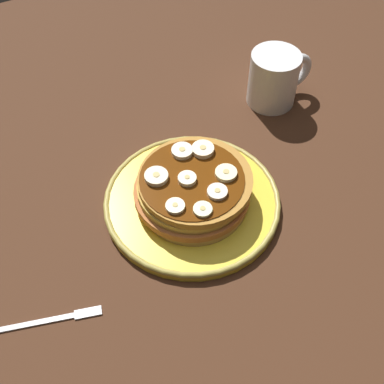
# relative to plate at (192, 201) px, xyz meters

# --- Properties ---
(ground_plane) EXTENTS (1.40, 1.40, 0.03)m
(ground_plane) POSITION_rel_plate_xyz_m (0.00, 0.00, -0.02)
(ground_plane) COLOR #422616
(plate) EXTENTS (0.27, 0.27, 0.02)m
(plate) POSITION_rel_plate_xyz_m (0.00, 0.00, 0.00)
(plate) COLOR yellow
(plate) RESTS_ON ground_plane
(pancake_stack) EXTENTS (0.18, 0.17, 0.05)m
(pancake_stack) POSITION_rel_plate_xyz_m (0.00, -0.00, 0.03)
(pancake_stack) COLOR tan
(pancake_stack) RESTS_ON plate
(banana_slice_0) EXTENTS (0.03, 0.03, 0.01)m
(banana_slice_0) POSITION_rel_plate_xyz_m (-0.01, 0.00, 0.06)
(banana_slice_0) COLOR #FCF0C1
(banana_slice_0) RESTS_ON pancake_stack
(banana_slice_1) EXTENTS (0.03, 0.03, 0.01)m
(banana_slice_1) POSITION_rel_plate_xyz_m (0.04, 0.04, 0.06)
(banana_slice_1) COLOR #FEE8BD
(banana_slice_1) RESTS_ON pancake_stack
(banana_slice_2) EXTENTS (0.03, 0.03, 0.01)m
(banana_slice_2) POSITION_rel_plate_xyz_m (-0.01, -0.06, 0.05)
(banana_slice_2) COLOR #EDF4B9
(banana_slice_2) RESTS_ON pancake_stack
(banana_slice_3) EXTENTS (0.03, 0.03, 0.01)m
(banana_slice_3) POSITION_rel_plate_xyz_m (-0.04, 0.02, 0.06)
(banana_slice_3) COLOR beige
(banana_slice_3) RESTS_ON pancake_stack
(banana_slice_4) EXTENTS (0.03, 0.03, 0.01)m
(banana_slice_4) POSITION_rel_plate_xyz_m (0.05, -0.02, 0.06)
(banana_slice_4) COLOR #F5F0B2
(banana_slice_4) RESTS_ON pancake_stack
(banana_slice_5) EXTENTS (0.03, 0.03, 0.01)m
(banana_slice_5) POSITION_rel_plate_xyz_m (-0.04, -0.03, 0.05)
(banana_slice_5) COLOR #F5F2C6
(banana_slice_5) RESTS_ON pancake_stack
(banana_slice_6) EXTENTS (0.03, 0.03, 0.01)m
(banana_slice_6) POSITION_rel_plate_xyz_m (0.02, -0.04, 0.05)
(banana_slice_6) COLOR #F0E0C6
(banana_slice_6) RESTS_ON pancake_stack
(banana_slice_7) EXTENTS (0.03, 0.03, 0.01)m
(banana_slice_7) POSITION_rel_plate_xyz_m (0.01, 0.05, 0.06)
(banana_slice_7) COLOR beige
(banana_slice_7) RESTS_ON pancake_stack
(coffee_mug) EXTENTS (0.12, 0.09, 0.10)m
(coffee_mug) POSITION_rel_plate_xyz_m (0.24, 0.14, 0.04)
(coffee_mug) COLOR white
(coffee_mug) RESTS_ON ground_plane
(fork) EXTENTS (0.13, 0.04, 0.01)m
(fork) POSITION_rel_plate_xyz_m (-0.24, -0.08, -0.01)
(fork) COLOR silver
(fork) RESTS_ON ground_plane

